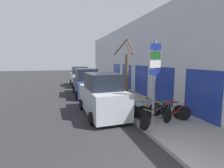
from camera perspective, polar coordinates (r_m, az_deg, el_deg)
ground_plane at (r=14.51m, az=-7.34°, el=-4.15°), size 80.00×80.00×0.00m
sidewalk_curb at (r=17.74m, az=-0.50°, el=-1.65°), size 3.20×32.00×0.15m
building_facade at (r=18.00m, az=4.96°, el=8.49°), size 0.23×32.00×6.50m
signpost at (r=7.65m, az=13.61°, el=1.57°), size 0.54×0.13×3.67m
bicycle_0 at (r=7.88m, az=14.49°, el=-10.77°), size 1.99×0.79×0.84m
bicycle_1 at (r=8.65m, az=17.04°, el=-8.92°), size 2.46×0.64×0.94m
bicycle_2 at (r=8.85m, az=15.67°, el=-8.49°), size 2.47×0.66×0.94m
bicycle_3 at (r=9.00m, az=12.29°, el=-8.22°), size 2.32×0.44×0.89m
bicycle_4 at (r=9.20m, az=8.59°, el=-7.61°), size 2.27×1.01×0.96m
parked_car_0 at (r=9.58m, az=-3.30°, el=-3.93°), size 2.15×4.48×2.30m
parked_car_1 at (r=15.02m, az=-8.56°, el=0.23°), size 2.00×4.72×2.29m
parked_car_2 at (r=20.83m, az=-10.54°, el=2.23°), size 2.03×4.75×2.23m
pedestrian_near at (r=17.53m, az=1.85°, el=1.61°), size 0.43×0.37×1.64m
street_tree at (r=10.52m, az=4.80°, el=2.47°), size 0.93×1.50×4.11m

